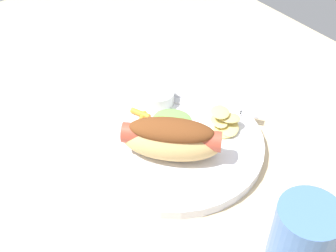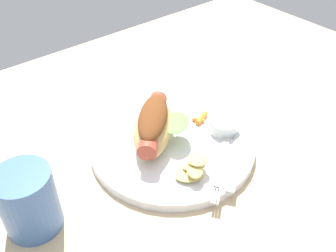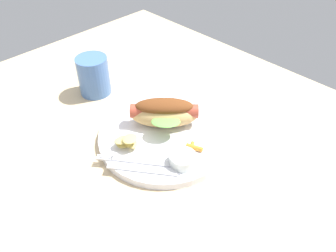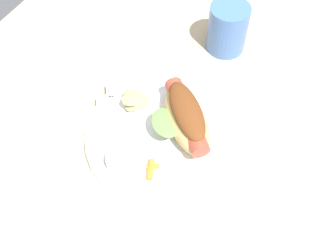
# 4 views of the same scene
# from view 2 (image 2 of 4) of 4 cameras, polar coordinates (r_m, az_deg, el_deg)

# --- Properties ---
(ground_plane) EXTENTS (1.20, 0.90, 0.02)m
(ground_plane) POSITION_cam_2_polar(r_m,az_deg,el_deg) (0.68, 3.01, -3.01)
(ground_plane) COLOR tan
(plate) EXTENTS (0.28, 0.28, 0.02)m
(plate) POSITION_cam_2_polar(r_m,az_deg,el_deg) (0.65, 0.65, -2.77)
(plate) COLOR white
(plate) RESTS_ON ground_plane
(hot_dog) EXTENTS (0.15, 0.15, 0.06)m
(hot_dog) POSITION_cam_2_polar(r_m,az_deg,el_deg) (0.63, -2.16, 0.20)
(hot_dog) COLOR tan
(hot_dog) RESTS_ON plate
(sauce_ramekin) EXTENTS (0.05, 0.05, 0.02)m
(sauce_ramekin) POSITION_cam_2_polar(r_m,az_deg,el_deg) (0.67, 8.32, 0.10)
(sauce_ramekin) COLOR white
(sauce_ramekin) RESTS_ON plate
(fork) EXTENTS (0.13, 0.10, 0.00)m
(fork) POSITION_cam_2_polar(r_m,az_deg,el_deg) (0.61, 8.13, -5.66)
(fork) COLOR silver
(fork) RESTS_ON plate
(knife) EXTENTS (0.12, 0.09, 0.00)m
(knife) POSITION_cam_2_polar(r_m,az_deg,el_deg) (0.62, 9.94, -5.14)
(knife) COLOR silver
(knife) RESTS_ON plate
(chips_pile) EXTENTS (0.07, 0.06, 0.03)m
(chips_pile) POSITION_cam_2_polar(r_m,az_deg,el_deg) (0.58, 3.53, -6.50)
(chips_pile) COLOR #DAC66F
(chips_pile) RESTS_ON plate
(carrot_garnish) EXTENTS (0.04, 0.02, 0.01)m
(carrot_garnish) POSITION_cam_2_polar(r_m,az_deg,el_deg) (0.69, 4.91, 1.10)
(carrot_garnish) COLOR orange
(carrot_garnish) RESTS_ON plate
(drinking_cup) EXTENTS (0.08, 0.08, 0.10)m
(drinking_cup) POSITION_cam_2_polar(r_m,az_deg,el_deg) (0.55, -20.16, -10.49)
(drinking_cup) COLOR #4770B2
(drinking_cup) RESTS_ON ground_plane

